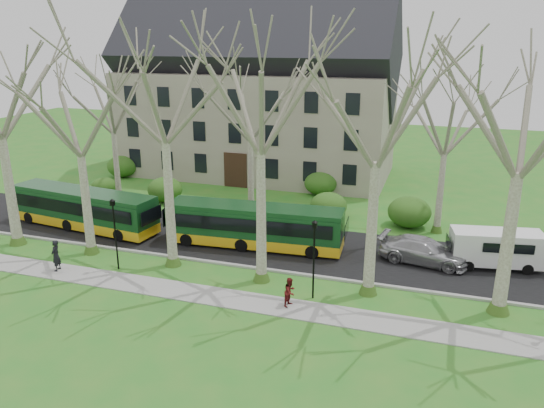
{
  "coord_description": "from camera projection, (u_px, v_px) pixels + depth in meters",
  "views": [
    {
      "loc": [
        11.81,
        -25.86,
        13.38
      ],
      "look_at": [
        2.4,
        3.0,
        3.71
      ],
      "focal_mm": 35.0,
      "sensor_mm": 36.0,
      "label": 1
    }
  ],
  "objects": [
    {
      "name": "curb",
      "position": [
        227.0,
        264.0,
        32.31
      ],
      "size": [
        80.0,
        0.25,
        0.14
      ],
      "primitive_type": "cube",
      "color": "#A5A39E",
      "rests_on": "ground"
    },
    {
      "name": "sidewalk",
      "position": [
        198.0,
        294.0,
        28.7
      ],
      "size": [
        70.0,
        2.0,
        0.06
      ],
      "primitive_type": "cube",
      "color": "gray",
      "rests_on": "ground"
    },
    {
      "name": "building",
      "position": [
        257.0,
        92.0,
        52.04
      ],
      "size": [
        26.5,
        12.2,
        16.0
      ],
      "color": "gray",
      "rests_on": "ground"
    },
    {
      "name": "bus_follow",
      "position": [
        255.0,
        226.0,
        34.7
      ],
      "size": [
        11.66,
        3.17,
        2.88
      ],
      "primitive_type": null,
      "rotation": [
        0.0,
        0.0,
        0.07
      ],
      "color": "#123F1B",
      "rests_on": "road"
    },
    {
      "name": "sedan",
      "position": [
        424.0,
        251.0,
        32.35
      ],
      "size": [
        5.65,
        3.01,
        1.56
      ],
      "primitive_type": "imported",
      "rotation": [
        0.0,
        0.0,
        1.41
      ],
      "color": "#A7A6AB",
      "rests_on": "road"
    },
    {
      "name": "bus_lead",
      "position": [
        84.0,
        208.0,
        38.1
      ],
      "size": [
        11.77,
        3.8,
        2.89
      ],
      "primitive_type": null,
      "rotation": [
        0.0,
        0.0,
        -0.12
      ],
      "color": "#123F1B",
      "rests_on": "road"
    },
    {
      "name": "road",
      "position": [
        250.0,
        242.0,
        35.95
      ],
      "size": [
        80.0,
        8.0,
        0.06
      ],
      "primitive_type": "cube",
      "color": "black",
      "rests_on": "ground"
    },
    {
      "name": "van_a",
      "position": [
        496.0,
        249.0,
        31.63
      ],
      "size": [
        5.44,
        2.75,
        2.26
      ],
      "primitive_type": null,
      "rotation": [
        0.0,
        0.0,
        0.17
      ],
      "color": "white",
      "rests_on": "road"
    },
    {
      "name": "tree_row_far",
      "position": [
        258.0,
        139.0,
        39.51
      ],
      "size": [
        33.0,
        7.0,
        12.0
      ],
      "color": "gray",
      "rests_on": "ground"
    },
    {
      "name": "lamp_row",
      "position": [
        208.0,
        240.0,
        29.28
      ],
      "size": [
        36.22,
        0.22,
        4.3
      ],
      "color": "black",
      "rests_on": "ground"
    },
    {
      "name": "tree_row_verge",
      "position": [
        215.0,
        157.0,
        29.12
      ],
      "size": [
        49.0,
        7.0,
        14.0
      ],
      "color": "gray",
      "rests_on": "ground"
    },
    {
      "name": "pedestrian_b",
      "position": [
        290.0,
        292.0,
        27.18
      ],
      "size": [
        0.76,
        0.88,
        1.54
      ],
      "primitive_type": "imported",
      "rotation": [
        0.0,
        0.0,
        1.3
      ],
      "color": "#5A1415",
      "rests_on": "sidewalk"
    },
    {
      "name": "hedges",
      "position": [
        233.0,
        189.0,
        44.73
      ],
      "size": [
        30.6,
        8.6,
        2.0
      ],
      "color": "#244D16",
      "rests_on": "ground"
    },
    {
      "name": "pedestrian_a",
      "position": [
        56.0,
        255.0,
        31.22
      ],
      "size": [
        0.57,
        0.76,
        1.9
      ],
      "primitive_type": "imported",
      "rotation": [
        0.0,
        0.0,
        -1.39
      ],
      "color": "black",
      "rests_on": "sidewalk"
    },
    {
      "name": "ground",
      "position": [
        217.0,
        275.0,
        30.97
      ],
      "size": [
        120.0,
        120.0,
        0.0
      ],
      "primitive_type": "plane",
      "color": "#287A23",
      "rests_on": "ground"
    }
  ]
}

